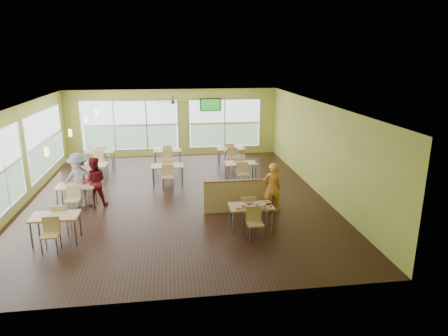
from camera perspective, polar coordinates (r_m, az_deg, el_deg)
The scene contains 20 objects.
room at distance 13.50m, azimuth -6.96°, elevation 2.22°, with size 12.00×12.04×3.20m.
window_bays at distance 16.72m, azimuth -16.27°, elevation 3.92°, with size 9.24×10.24×2.38m.
main_table at distance 11.15m, azimuth 3.89°, elevation -5.94°, with size 1.22×1.52×0.87m.
half_wall_divider at distance 12.51m, azimuth 2.55°, elevation -3.95°, with size 2.40×0.14×1.04m.
dining_tables at distance 15.43m, azimuth -10.86°, elevation 0.07°, with size 6.92×8.72×0.87m.
pendant_lights at distance 14.32m, azimuth -20.09°, elevation 5.64°, with size 0.11×7.31×0.86m.
ceiling_fan at distance 16.23m, azimuth -7.32°, elevation 9.35°, with size 1.25×1.25×0.29m.
tv_backwall at distance 19.26m, azimuth -1.95°, elevation 9.01°, with size 1.00×0.07×0.60m.
man_plaid at distance 12.43m, azimuth 6.89°, elevation -2.83°, with size 0.59×0.38×1.60m, color orange.
patron_maroon at distance 13.55m, azimuth -18.06°, elevation -1.88°, with size 0.79×0.62×1.63m, color maroon.
patron_grey at distance 13.64m, azimuth -19.99°, elevation -1.61°, with size 1.15×0.66×1.78m, color slate.
cup_blue at distance 10.89m, azimuth 2.74°, elevation -5.38°, with size 0.10×0.10×0.36m.
cup_yellow at distance 10.85m, azimuth 3.05°, elevation -5.50°, with size 0.09×0.09×0.33m.
cup_red_near at distance 10.99m, azimuth 4.71°, elevation -5.22°, with size 0.10×0.10×0.36m.
cup_red_far at distance 10.92m, azimuth 5.73°, elevation -5.37°, with size 0.10×0.10×0.38m.
food_basket at distance 11.26m, azimuth 6.22°, elevation -4.96°, with size 0.24×0.24×0.05m.
ketchup_cup at distance 11.03m, azimuth 6.70°, elevation -5.53°, with size 0.05×0.05×0.02m, color #9F0B17.
wrapper_left at distance 10.85m, azimuth 2.02°, elevation -5.75°, with size 0.16×0.14×0.04m, color #9F724D.
wrapper_mid at distance 11.20m, azimuth 3.44°, elevation -5.02°, with size 0.21×0.19×0.05m, color #9F724D.
wrapper_right at distance 10.89m, azimuth 5.77°, elevation -5.76°, with size 0.14×0.13×0.04m, color #9F724D.
Camera 1 is at (-0.13, -13.12, 4.79)m, focal length 32.00 mm.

